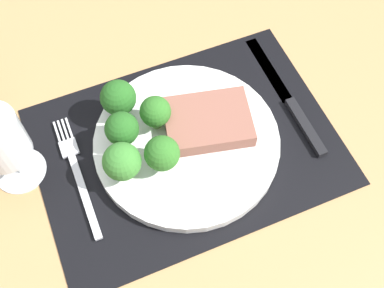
# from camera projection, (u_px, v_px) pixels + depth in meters

# --- Properties ---
(ground_plane) EXTENTS (1.40, 1.10, 0.03)m
(ground_plane) POSITION_uv_depth(u_px,v_px,m) (187.00, 151.00, 0.70)
(ground_plane) COLOR tan
(placemat) EXTENTS (0.42, 0.30, 0.00)m
(placemat) POSITION_uv_depth(u_px,v_px,m) (187.00, 146.00, 0.68)
(placemat) COLOR black
(placemat) RESTS_ON ground_plane
(plate) EXTENTS (0.26, 0.26, 0.02)m
(plate) POSITION_uv_depth(u_px,v_px,m) (187.00, 142.00, 0.67)
(plate) COLOR white
(plate) RESTS_ON placemat
(steak) EXTENTS (0.13, 0.11, 0.02)m
(steak) POSITION_uv_depth(u_px,v_px,m) (208.00, 122.00, 0.67)
(steak) COLOR #8C5647
(steak) RESTS_ON plate
(broccoli_back_left) EXTENTS (0.04, 0.04, 0.06)m
(broccoli_back_left) POSITION_uv_depth(u_px,v_px,m) (155.00, 112.00, 0.65)
(broccoli_back_left) COLOR #6B994C
(broccoli_back_left) RESTS_ON plate
(broccoli_near_fork) EXTENTS (0.05, 0.05, 0.06)m
(broccoli_near_fork) POSITION_uv_depth(u_px,v_px,m) (122.00, 129.00, 0.63)
(broccoli_near_fork) COLOR #6B994C
(broccoli_near_fork) RESTS_ON plate
(broccoli_front_edge) EXTENTS (0.05, 0.05, 0.06)m
(broccoli_front_edge) POSITION_uv_depth(u_px,v_px,m) (162.00, 154.00, 0.61)
(broccoli_front_edge) COLOR #6B994C
(broccoli_front_edge) RESTS_ON plate
(broccoli_near_steak) EXTENTS (0.05, 0.05, 0.06)m
(broccoli_near_steak) POSITION_uv_depth(u_px,v_px,m) (122.00, 162.00, 0.61)
(broccoli_near_steak) COLOR #5B8942
(broccoli_near_steak) RESTS_ON plate
(broccoli_center) EXTENTS (0.05, 0.05, 0.06)m
(broccoli_center) POSITION_uv_depth(u_px,v_px,m) (118.00, 98.00, 0.66)
(broccoli_center) COLOR #5B8942
(broccoli_center) RESTS_ON plate
(fork) EXTENTS (0.02, 0.19, 0.01)m
(fork) POSITION_uv_depth(u_px,v_px,m) (78.00, 174.00, 0.66)
(fork) COLOR silver
(fork) RESTS_ON placemat
(knife) EXTENTS (0.02, 0.23, 0.01)m
(knife) POSITION_uv_depth(u_px,v_px,m) (291.00, 103.00, 0.71)
(knife) COLOR black
(knife) RESTS_ON placemat
(wine_glass) EXTENTS (0.07, 0.07, 0.13)m
(wine_glass) POSITION_uv_depth(u_px,v_px,m) (0.00, 142.00, 0.59)
(wine_glass) COLOR silver
(wine_glass) RESTS_ON ground_plane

